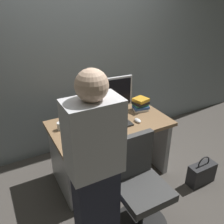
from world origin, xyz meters
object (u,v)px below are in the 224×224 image
keyboard (114,127)px  handbag (201,173)px  desk (110,140)px  office_chair (139,189)px  book_stack (140,104)px  cup_near_keyboard (81,136)px  cup_by_monitor (60,126)px  monitor (110,95)px  mouse (138,120)px  person_at_desk (95,171)px

keyboard → handbag: (0.89, -0.52, -0.61)m
desk → handbag: (0.87, -0.65, -0.37)m
office_chair → handbag: (0.96, 0.10, -0.29)m
book_stack → office_chair: bearing=-123.7°
cup_near_keyboard → cup_by_monitor: size_ratio=1.07×
monitor → book_stack: bearing=-10.0°
mouse → keyboard: bearing=178.2°
monitor → book_stack: size_ratio=2.65×
keyboard → book_stack: 0.55m
cup_by_monitor → person_at_desk: bearing=-90.0°
cup_near_keyboard → person_at_desk: bearing=-101.7°
cup_near_keyboard → book_stack: size_ratio=0.43×
monitor → handbag: (0.78, -0.82, -0.86)m
keyboard → book_stack: (0.50, 0.23, 0.07)m
person_at_desk → handbag: bearing=5.1°
keyboard → book_stack: book_stack is taller
office_chair → person_at_desk: size_ratio=0.57×
desk → person_at_desk: (-0.54, -0.78, 0.34)m
office_chair → book_stack: bearing=56.3°
keyboard → desk: bearing=81.0°
person_at_desk → keyboard: person_at_desk is taller
keyboard → handbag: 1.20m
desk → cup_by_monitor: (-0.54, 0.11, 0.28)m
person_at_desk → monitor: size_ratio=3.03×
desk → book_stack: book_stack is taller
monitor → keyboard: bearing=-110.9°
person_at_desk → handbag: size_ratio=4.34×
monitor → mouse: monitor is taller
office_chair → handbag: office_chair is taller
mouse → cup_near_keyboard: cup_near_keyboard is taller
desk → keyboard: size_ratio=3.09×
desk → mouse: size_ratio=13.31×
keyboard → cup_by_monitor: bearing=155.0°
desk → person_at_desk: 1.01m
monitor → cup_near_keyboard: bearing=-146.1°
monitor → cup_by_monitor: monitor is taller
person_at_desk → cup_near_keyboard: size_ratio=18.48×
desk → monitor: (0.09, 0.16, 0.49)m
desk → person_at_desk: bearing=-124.6°
mouse → book_stack: (0.20, 0.24, 0.06)m
office_chair → keyboard: 0.70m
monitor → keyboard: 0.40m
office_chair → monitor: monitor is taller
monitor → keyboard: (-0.11, -0.29, -0.25)m
keyboard → mouse: 0.30m
person_at_desk → mouse: bearing=38.0°
keyboard → cup_by_monitor: size_ratio=5.18×
desk → keyboard: keyboard is taller
person_at_desk → cup_near_keyboard: 0.62m
handbag → person_at_desk: bearing=-174.9°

